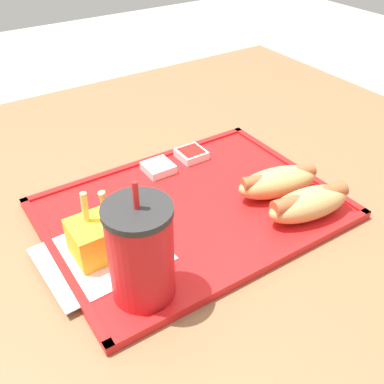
% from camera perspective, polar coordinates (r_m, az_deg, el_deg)
% --- Properties ---
extents(dining_table, '(1.34, 1.13, 0.78)m').
position_cam_1_polar(dining_table, '(1.01, -2.27, -20.23)').
color(dining_table, brown).
rests_on(dining_table, ground_plane).
extents(food_tray, '(0.45, 0.33, 0.01)m').
position_cam_1_polar(food_tray, '(0.72, 0.00, -2.24)').
color(food_tray, red).
rests_on(food_tray, dining_table).
extents(paper_napkin, '(0.17, 0.15, 0.00)m').
position_cam_1_polar(paper_napkin, '(0.65, -11.42, -7.74)').
color(paper_napkin, white).
rests_on(paper_napkin, food_tray).
extents(soda_cup, '(0.08, 0.08, 0.17)m').
position_cam_1_polar(soda_cup, '(0.54, -6.51, -7.59)').
color(soda_cup, red).
rests_on(soda_cup, food_tray).
extents(hot_dog_far, '(0.15, 0.07, 0.05)m').
position_cam_1_polar(hot_dog_far, '(0.70, 14.63, -1.35)').
color(hot_dog_far, tan).
rests_on(hot_dog_far, food_tray).
extents(hot_dog_near, '(0.15, 0.08, 0.05)m').
position_cam_1_polar(hot_dog_near, '(0.74, 10.86, 1.32)').
color(hot_dog_near, tan).
rests_on(hot_dog_near, food_tray).
extents(fries_carton, '(0.08, 0.06, 0.11)m').
position_cam_1_polar(fries_carton, '(0.63, -11.53, -5.48)').
color(fries_carton, gold).
rests_on(fries_carton, food_tray).
extents(sauce_cup_mayo, '(0.05, 0.05, 0.02)m').
position_cam_1_polar(sauce_cup_mayo, '(0.80, -4.30, 3.14)').
color(sauce_cup_mayo, silver).
rests_on(sauce_cup_mayo, food_tray).
extents(sauce_cup_ketchup, '(0.05, 0.05, 0.02)m').
position_cam_1_polar(sauce_cup_ketchup, '(0.84, -0.08, 4.88)').
color(sauce_cup_ketchup, silver).
rests_on(sauce_cup_ketchup, food_tray).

